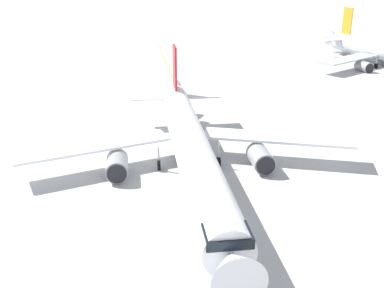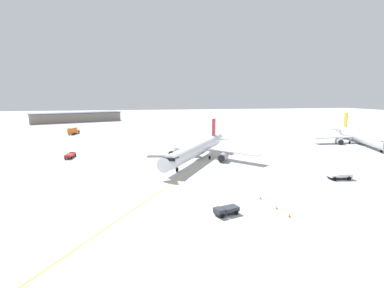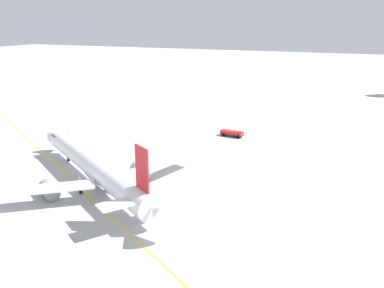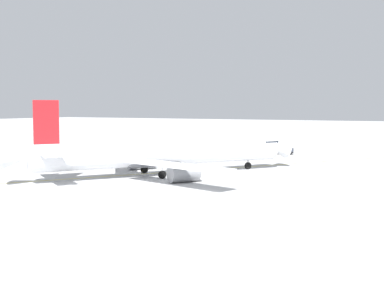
{
  "view_description": "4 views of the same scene",
  "coord_description": "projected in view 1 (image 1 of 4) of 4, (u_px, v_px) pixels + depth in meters",
  "views": [
    {
      "loc": [
        33.97,
        -29.77,
        20.18
      ],
      "look_at": [
        1.03,
        -1.82,
        3.33
      ],
      "focal_mm": 42.95,
      "sensor_mm": 36.0,
      "label": 1
    },
    {
      "loc": [
        80.33,
        -20.42,
        18.16
      ],
      "look_at": [
        2.41,
        -3.86,
        4.83
      ],
      "focal_mm": 27.06,
      "sensor_mm": 36.0,
      "label": 2
    },
    {
      "loc": [
        -37.66,
        48.26,
        25.22
      ],
      "look_at": [
        -8.19,
        -18.08,
        3.64
      ],
      "focal_mm": 39.28,
      "sensor_mm": 36.0,
      "label": 3
    },
    {
      "loc": [
        -58.29,
        -40.46,
        9.71
      ],
      "look_at": [
        4.1,
        -4.99,
        4.37
      ],
      "focal_mm": 46.63,
      "sensor_mm": 36.0,
      "label": 4
    }
  ],
  "objects": [
    {
      "name": "taxiway_centreline",
      "position": [
        220.0,
        184.0,
        45.37
      ],
      "size": [
        143.02,
        90.44,
        0.01
      ],
      "rotation": [
        0.0,
        0.0,
        5.72
      ],
      "color": "yellow",
      "rests_on": "ground_plane"
    },
    {
      "name": "ground_plane",
      "position": [
        199.0,
        166.0,
        49.41
      ],
      "size": [
        600.0,
        600.0,
        0.0
      ],
      "primitive_type": "plane",
      "color": "#B2B2B2"
    },
    {
      "name": "airliner_main",
      "position": [
        191.0,
        147.0,
        46.62
      ],
      "size": [
        38.46,
        31.31,
        10.59
      ],
      "rotation": [
        0.0,
        0.0,
        5.71
      ],
      "color": "white",
      "rests_on": "ground_plane"
    }
  ]
}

